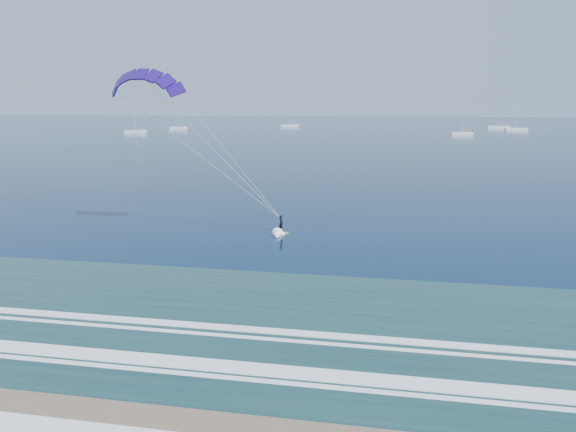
% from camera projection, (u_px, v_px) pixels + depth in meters
% --- Properties ---
extents(kitesurfer_rig, '(15.26, 7.78, 15.53)m').
position_uv_depth(kitesurfer_rig, '(214.00, 150.00, 43.94)').
color(kitesurfer_rig, '#C4E61B').
rests_on(kitesurfer_rig, ground).
extents(sailboat_0, '(8.48, 2.40, 11.56)m').
position_uv_depth(sailboat_0, '(135.00, 132.00, 201.80)').
color(sailboat_0, white).
rests_on(sailboat_0, ground).
extents(sailboat_1, '(7.58, 2.40, 10.57)m').
position_uv_depth(sailboat_1, '(178.00, 128.00, 229.82)').
color(sailboat_1, white).
rests_on(sailboat_1, ground).
extents(sailboat_2, '(8.50, 2.40, 11.49)m').
position_uv_depth(sailboat_2, '(290.00, 126.00, 254.62)').
color(sailboat_2, white).
rests_on(sailboat_2, ground).
extents(sailboat_3, '(7.24, 2.40, 10.25)m').
position_uv_depth(sailboat_3, '(462.00, 134.00, 189.43)').
color(sailboat_3, white).
rests_on(sailboat_3, ground).
extents(sailboat_4, '(9.35, 2.40, 12.62)m').
position_uv_depth(sailboat_4, '(498.00, 127.00, 240.75)').
color(sailboat_4, white).
rests_on(sailboat_4, ground).
extents(sailboat_5, '(8.78, 2.40, 11.98)m').
position_uv_depth(sailboat_5, '(516.00, 129.00, 220.07)').
color(sailboat_5, white).
rests_on(sailboat_5, ground).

